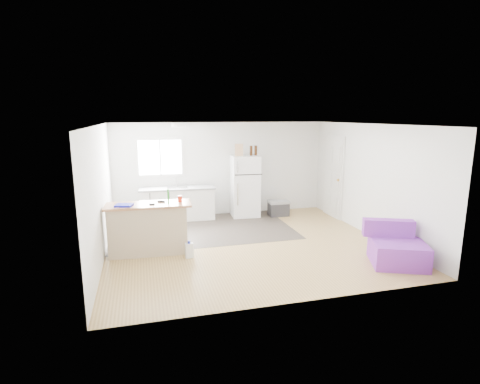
{
  "coord_description": "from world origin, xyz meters",
  "views": [
    {
      "loc": [
        -2.01,
        -6.95,
        2.58
      ],
      "look_at": [
        0.02,
        0.7,
        0.94
      ],
      "focal_mm": 28.0,
      "sensor_mm": 36.0,
      "label": 1
    }
  ],
  "objects_px": {
    "mop": "(166,242)",
    "bottle_left": "(251,151)",
    "refrigerator": "(245,186)",
    "cardboard_box": "(239,150)",
    "red_cup": "(180,199)",
    "kitchen_cabinets": "(178,203)",
    "purple_seat": "(396,249)",
    "cooler": "(278,208)",
    "peninsula": "(148,228)",
    "bottle_right": "(256,150)",
    "blue_tray": "(124,205)",
    "cleaner_jug": "(189,250)"
  },
  "relations": [
    {
      "from": "peninsula",
      "to": "cardboard_box",
      "type": "height_order",
      "value": "cardboard_box"
    },
    {
      "from": "kitchen_cabinets",
      "to": "cleaner_jug",
      "type": "distance_m",
      "value": 2.65
    },
    {
      "from": "cooler",
      "to": "cardboard_box",
      "type": "distance_m",
      "value": 1.84
    },
    {
      "from": "mop",
      "to": "red_cup",
      "type": "height_order",
      "value": "mop"
    },
    {
      "from": "cardboard_box",
      "to": "cleaner_jug",
      "type": "bearing_deg",
      "value": -122.43
    },
    {
      "from": "kitchen_cabinets",
      "to": "red_cup",
      "type": "xyz_separation_m",
      "value": [
        -0.15,
        -2.19,
        0.6
      ]
    },
    {
      "from": "cardboard_box",
      "to": "kitchen_cabinets",
      "type": "bearing_deg",
      "value": 176.4
    },
    {
      "from": "peninsula",
      "to": "blue_tray",
      "type": "height_order",
      "value": "blue_tray"
    },
    {
      "from": "red_cup",
      "to": "bottle_left",
      "type": "relative_size",
      "value": 0.48
    },
    {
      "from": "peninsula",
      "to": "blue_tray",
      "type": "relative_size",
      "value": 5.3
    },
    {
      "from": "peninsula",
      "to": "purple_seat",
      "type": "bearing_deg",
      "value": -18.53
    },
    {
      "from": "purple_seat",
      "to": "bottle_left",
      "type": "distance_m",
      "value": 4.28
    },
    {
      "from": "mop",
      "to": "bottle_left",
      "type": "xyz_separation_m",
      "value": [
        2.32,
        2.21,
        1.46
      ]
    },
    {
      "from": "purple_seat",
      "to": "kitchen_cabinets",
      "type": "bearing_deg",
      "value": 154.69
    },
    {
      "from": "peninsula",
      "to": "mop",
      "type": "height_order",
      "value": "mop"
    },
    {
      "from": "peninsula",
      "to": "bottle_right",
      "type": "distance_m",
      "value": 3.68
    },
    {
      "from": "purple_seat",
      "to": "peninsula",
      "type": "bearing_deg",
      "value": -178.51
    },
    {
      "from": "cooler",
      "to": "mop",
      "type": "xyz_separation_m",
      "value": [
        -3.02,
        -2.04,
        0.03
      ]
    },
    {
      "from": "kitchen_cabinets",
      "to": "cooler",
      "type": "relative_size",
      "value": 3.49
    },
    {
      "from": "kitchen_cabinets",
      "to": "bottle_right",
      "type": "xyz_separation_m",
      "value": [
        2.0,
        -0.09,
        1.28
      ]
    },
    {
      "from": "refrigerator",
      "to": "bottle_right",
      "type": "xyz_separation_m",
      "value": [
        0.27,
        -0.04,
        0.91
      ]
    },
    {
      "from": "purple_seat",
      "to": "mop",
      "type": "bearing_deg",
      "value": -178.35
    },
    {
      "from": "cooler",
      "to": "kitchen_cabinets",
      "type": "bearing_deg",
      "value": 175.18
    },
    {
      "from": "cleaner_jug",
      "to": "cardboard_box",
      "type": "distance_m",
      "value": 3.39
    },
    {
      "from": "bottle_right",
      "to": "refrigerator",
      "type": "bearing_deg",
      "value": 172.1
    },
    {
      "from": "refrigerator",
      "to": "purple_seat",
      "type": "height_order",
      "value": "refrigerator"
    },
    {
      "from": "mop",
      "to": "cardboard_box",
      "type": "bearing_deg",
      "value": 55.34
    },
    {
      "from": "red_cup",
      "to": "blue_tray",
      "type": "relative_size",
      "value": 0.4
    },
    {
      "from": "peninsula",
      "to": "refrigerator",
      "type": "bearing_deg",
      "value": 43.5
    },
    {
      "from": "kitchen_cabinets",
      "to": "bottle_right",
      "type": "distance_m",
      "value": 2.37
    },
    {
      "from": "refrigerator",
      "to": "cardboard_box",
      "type": "bearing_deg",
      "value": -162.23
    },
    {
      "from": "mop",
      "to": "cooler",
      "type": "bearing_deg",
      "value": 41.32
    },
    {
      "from": "peninsula",
      "to": "bottle_right",
      "type": "bearing_deg",
      "value": 40.06
    },
    {
      "from": "refrigerator",
      "to": "red_cup",
      "type": "bearing_deg",
      "value": -127.63
    },
    {
      "from": "purple_seat",
      "to": "bottle_right",
      "type": "xyz_separation_m",
      "value": [
        -1.44,
        3.74,
        1.43
      ]
    },
    {
      "from": "red_cup",
      "to": "bottle_left",
      "type": "xyz_separation_m",
      "value": [
        2.02,
        2.07,
        0.68
      ]
    },
    {
      "from": "peninsula",
      "to": "bottle_right",
      "type": "xyz_separation_m",
      "value": [
        2.76,
        2.1,
        1.21
      ]
    },
    {
      "from": "refrigerator",
      "to": "cardboard_box",
      "type": "xyz_separation_m",
      "value": [
        -0.17,
        -0.04,
        0.94
      ]
    },
    {
      "from": "kitchen_cabinets",
      "to": "bottle_left",
      "type": "height_order",
      "value": "bottle_left"
    },
    {
      "from": "mop",
      "to": "blue_tray",
      "type": "distance_m",
      "value": 1.04
    },
    {
      "from": "purple_seat",
      "to": "mop",
      "type": "distance_m",
      "value": 4.17
    },
    {
      "from": "kitchen_cabinets",
      "to": "cardboard_box",
      "type": "xyz_separation_m",
      "value": [
        1.55,
        -0.1,
        1.3
      ]
    },
    {
      "from": "bottle_left",
      "to": "cooler",
      "type": "bearing_deg",
      "value": -13.52
    },
    {
      "from": "peninsula",
      "to": "cooler",
      "type": "distance_m",
      "value": 3.85
    },
    {
      "from": "cardboard_box",
      "to": "cooler",
      "type": "bearing_deg",
      "value": -10.69
    },
    {
      "from": "kitchen_cabinets",
      "to": "red_cup",
      "type": "relative_size",
      "value": 15.57
    },
    {
      "from": "purple_seat",
      "to": "red_cup",
      "type": "distance_m",
      "value": 4.02
    },
    {
      "from": "cleaner_jug",
      "to": "refrigerator",
      "type": "bearing_deg",
      "value": 52.36
    },
    {
      "from": "kitchen_cabinets",
      "to": "peninsula",
      "type": "xyz_separation_m",
      "value": [
        -0.76,
        -2.2,
        0.07
      ]
    },
    {
      "from": "red_cup",
      "to": "bottle_left",
      "type": "bearing_deg",
      "value": 45.8
    }
  ]
}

